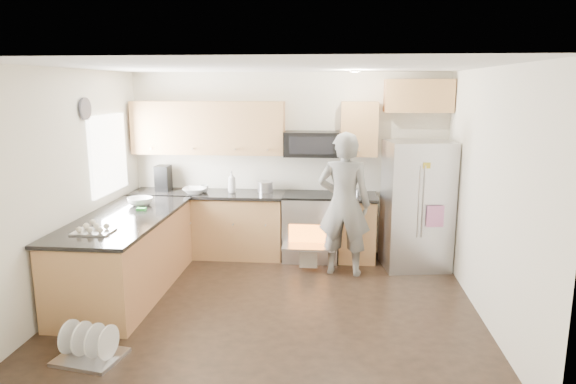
# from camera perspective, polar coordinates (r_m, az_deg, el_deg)

# --- Properties ---
(ground) EXTENTS (4.50, 4.50, 0.00)m
(ground) POSITION_cam_1_polar(r_m,az_deg,el_deg) (5.87, -1.84, -12.51)
(ground) COLOR black
(ground) RESTS_ON ground
(room_shell) EXTENTS (4.54, 4.04, 2.62)m
(room_shell) POSITION_cam_1_polar(r_m,az_deg,el_deg) (5.43, -2.32, 3.93)
(room_shell) COLOR white
(room_shell) RESTS_ON ground
(back_cabinet_run) EXTENTS (4.45, 0.64, 2.50)m
(back_cabinet_run) POSITION_cam_1_polar(r_m,az_deg,el_deg) (7.32, -4.76, 0.27)
(back_cabinet_run) COLOR #B77549
(back_cabinet_run) RESTS_ON ground
(peninsula) EXTENTS (0.96, 2.36, 1.02)m
(peninsula) POSITION_cam_1_polar(r_m,az_deg,el_deg) (6.38, -17.50, -6.63)
(peninsula) COLOR #B77549
(peninsula) RESTS_ON ground
(stove_range) EXTENTS (0.76, 0.97, 1.79)m
(stove_range) POSITION_cam_1_polar(r_m,az_deg,el_deg) (7.23, 2.54, -2.18)
(stove_range) COLOR #B7B7BC
(stove_range) RESTS_ON ground
(refrigerator) EXTENTS (0.92, 0.77, 1.71)m
(refrigerator) POSITION_cam_1_polar(r_m,az_deg,el_deg) (7.03, 14.11, -1.44)
(refrigerator) COLOR #B7B7BC
(refrigerator) RESTS_ON ground
(person) EXTENTS (0.73, 0.53, 1.85)m
(person) POSITION_cam_1_polar(r_m,az_deg,el_deg) (6.59, 6.25, -1.36)
(person) COLOR gray
(person) RESTS_ON ground
(dish_rack) EXTENTS (0.63, 0.54, 0.34)m
(dish_rack) POSITION_cam_1_polar(r_m,az_deg,el_deg) (5.13, -21.17, -15.99)
(dish_rack) COLOR #B7B7BC
(dish_rack) RESTS_ON ground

